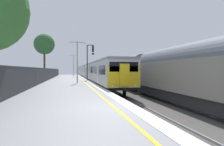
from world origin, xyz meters
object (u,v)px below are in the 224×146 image
(platform_lamp_mid, at_px, (77,58))
(platform_lamp_far, at_px, (74,63))
(freight_train_adjacent_track, at_px, (127,71))
(signal_gantry, at_px, (89,58))
(commuter_train_at_platform, at_px, (88,71))
(background_tree_left, at_px, (44,45))

(platform_lamp_mid, relative_size, platform_lamp_far, 0.93)
(freight_train_adjacent_track, xyz_separation_m, signal_gantry, (-5.49, 1.42, 1.94))
(commuter_train_at_platform, relative_size, freight_train_adjacent_track, 1.50)
(platform_lamp_mid, height_order, platform_lamp_far, platform_lamp_far)
(commuter_train_at_platform, distance_m, platform_lamp_mid, 23.83)
(commuter_train_at_platform, xyz_separation_m, background_tree_left, (-9.22, -6.77, 5.21))
(freight_train_adjacent_track, height_order, background_tree_left, background_tree_left)
(signal_gantry, relative_size, background_tree_left, 0.62)
(commuter_train_at_platform, bearing_deg, platform_lamp_mid, -98.30)
(background_tree_left, bearing_deg, freight_train_adjacent_track, -42.89)
(freight_train_adjacent_track, distance_m, platform_lamp_mid, 8.81)
(background_tree_left, bearing_deg, signal_gantry, -54.56)
(signal_gantry, distance_m, background_tree_left, 13.71)
(commuter_train_at_platform, relative_size, platform_lamp_far, 12.05)
(freight_train_adjacent_track, height_order, platform_lamp_far, platform_lamp_far)
(background_tree_left, bearing_deg, platform_lamp_far, 55.70)
(freight_train_adjacent_track, xyz_separation_m, background_tree_left, (-13.22, 12.29, 5.10))
(platform_lamp_far, height_order, background_tree_left, background_tree_left)
(commuter_train_at_platform, bearing_deg, signal_gantry, -94.81)
(freight_train_adjacent_track, relative_size, platform_lamp_far, 8.02)
(commuter_train_at_platform, xyz_separation_m, platform_lamp_mid, (-3.43, -23.52, 1.68))
(freight_train_adjacent_track, xyz_separation_m, platform_lamp_far, (-7.44, 20.77, 1.76))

